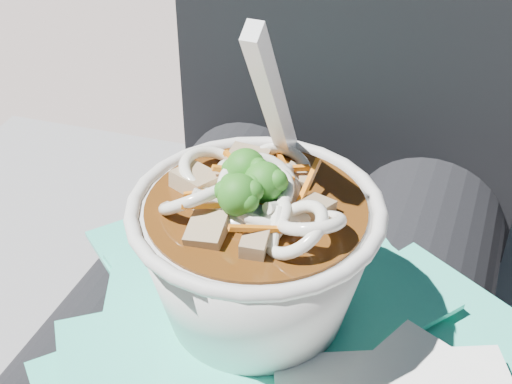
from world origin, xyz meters
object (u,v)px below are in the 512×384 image
(plastic_bag, at_px, (275,333))
(person_body, at_px, (296,274))
(udon_bowl, at_px, (255,244))
(lap, at_px, (258,365))

(plastic_bag, bearing_deg, person_body, 101.06)
(plastic_bag, height_order, udon_bowl, udon_bowl)
(person_body, xyz_separation_m, udon_bowl, (0.01, -0.12, 0.13))
(lap, distance_m, plastic_bag, 0.09)
(plastic_bag, xyz_separation_m, udon_bowl, (-0.02, 0.01, 0.07))
(lap, distance_m, person_body, 0.09)
(person_body, bearing_deg, udon_bowl, -85.97)
(lap, bearing_deg, person_body, 90.00)
(udon_bowl, bearing_deg, person_body, 94.03)
(person_body, bearing_deg, plastic_bag, -78.94)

